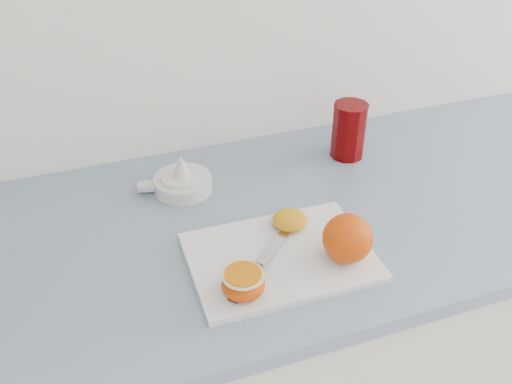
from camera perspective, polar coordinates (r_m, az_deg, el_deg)
counter at (r=1.43m, az=2.25°, el=-16.41°), size 2.40×0.64×0.89m
cutting_board at (r=1.01m, az=2.45°, el=-6.50°), size 0.32×0.23×0.01m
whole_orange at (r=0.98m, az=9.14°, el=-4.60°), size 0.09×0.09×0.09m
half_orange at (r=0.92m, az=-1.28°, el=-9.13°), size 0.07×0.07×0.04m
squeezed_shell at (r=1.06m, az=3.40°, el=-2.80°), size 0.07×0.07×0.03m
paring_knife at (r=0.95m, az=-0.47°, el=-8.33°), size 0.16×0.15×0.01m
citrus_juicer at (r=1.18m, az=-7.42°, el=1.12°), size 0.15×0.12×0.08m
red_tumbler at (r=1.28m, az=9.26°, el=5.90°), size 0.08×0.08×0.13m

